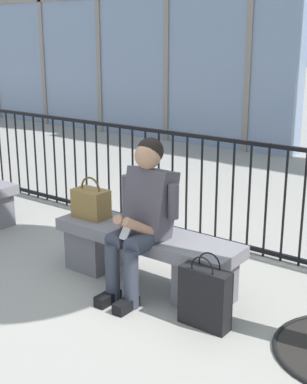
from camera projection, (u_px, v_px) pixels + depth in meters
ground_plane at (146, 283)px, 4.36m from camera, size 60.00×60.00×0.00m
stone_bench at (146, 252)px, 4.29m from camera, size 1.60×0.44×0.45m
seated_person_with_phone at (142, 213)px, 4.04m from camera, size 0.52×0.66×1.21m
handbag_on_bench at (91, 203)px, 4.53m from camera, size 0.30×0.18×0.35m
shopping_bag at (205, 297)px, 3.66m from camera, size 0.36×0.13×0.53m
plaza_railing at (217, 191)px, 5.05m from camera, size 9.53×0.04×1.05m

